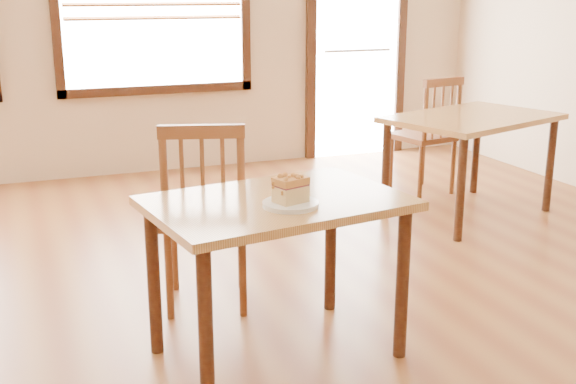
% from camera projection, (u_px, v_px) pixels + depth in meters
% --- Properties ---
extents(entry_door, '(1.08, 0.06, 2.29)m').
position_uv_depth(entry_door, '(357.00, 35.00, 7.12)').
color(entry_door, white).
rests_on(entry_door, ground).
extents(cafe_table_main, '(1.19, 0.89, 0.75)m').
position_uv_depth(cafe_table_main, '(277.00, 223.00, 3.19)').
color(cafe_table_main, tan).
rests_on(cafe_table_main, ground).
extents(cafe_chair_main, '(0.57, 0.57, 1.02)m').
position_uv_depth(cafe_chair_main, '(205.00, 213.00, 3.73)').
color(cafe_chair_main, brown).
rests_on(cafe_chair_main, ground).
extents(cafe_table_second, '(1.41, 1.15, 0.75)m').
position_uv_depth(cafe_table_second, '(472.00, 128.00, 5.27)').
color(cafe_table_second, tan).
rests_on(cafe_table_second, ground).
extents(cafe_chair_second, '(0.52, 0.52, 0.98)m').
position_uv_depth(cafe_chair_second, '(427.00, 135.00, 5.87)').
color(cafe_chair_second, brown).
rests_on(cafe_chair_second, ground).
extents(plate, '(0.24, 0.24, 0.02)m').
position_uv_depth(plate, '(291.00, 204.00, 3.05)').
color(plate, white).
rests_on(plate, cafe_table_main).
extents(cake_slice, '(0.16, 0.13, 0.12)m').
position_uv_depth(cake_slice, '(290.00, 189.00, 3.03)').
color(cake_slice, '#D1BE76').
rests_on(cake_slice, plate).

